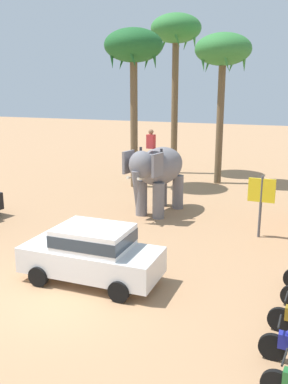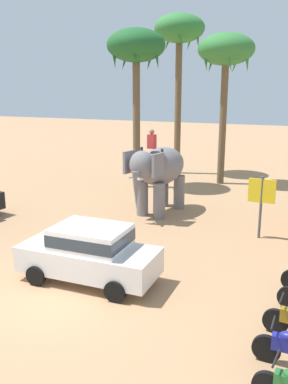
{
  "view_description": "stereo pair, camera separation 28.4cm",
  "coord_description": "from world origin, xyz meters",
  "px_view_note": "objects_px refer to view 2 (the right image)",
  "views": [
    {
      "loc": [
        6.22,
        -8.5,
        5.53
      ],
      "look_at": [
        -0.1,
        5.98,
        1.6
      ],
      "focal_mm": 38.65,
      "sensor_mm": 36.0,
      "label": 1
    },
    {
      "loc": [
        6.48,
        -8.38,
        5.53
      ],
      "look_at": [
        -0.1,
        5.98,
        1.6
      ],
      "focal_mm": 38.65,
      "sensor_mm": 36.0,
      "label": 2
    }
  ],
  "objects_px": {
    "palm_tree_near_hut": "(226,54)",
    "palm_tree_left_of_road": "(136,51)",
    "signboard_yellow": "(262,195)",
    "elephant_with_mahout": "(159,170)",
    "palm_tree_far_back": "(179,35)",
    "car_sedan_foreground": "(90,251)"
  },
  "relations": [
    {
      "from": "palm_tree_near_hut",
      "to": "palm_tree_left_of_road",
      "type": "distance_m",
      "value": 5.12
    },
    {
      "from": "palm_tree_near_hut",
      "to": "signboard_yellow",
      "type": "distance_m",
      "value": 11.11
    },
    {
      "from": "elephant_with_mahout",
      "to": "palm_tree_left_of_road",
      "type": "bearing_deg",
      "value": 126.11
    },
    {
      "from": "elephant_with_mahout",
      "to": "palm_tree_far_back",
      "type": "bearing_deg",
      "value": 105.14
    },
    {
      "from": "car_sedan_foreground",
      "to": "palm_tree_near_hut",
      "type": "bearing_deg",
      "value": 89.32
    },
    {
      "from": "palm_tree_far_back",
      "to": "signboard_yellow",
      "type": "relative_size",
      "value": 4.24
    },
    {
      "from": "car_sedan_foreground",
      "to": "elephant_with_mahout",
      "type": "height_order",
      "value": "elephant_with_mahout"
    },
    {
      "from": "palm_tree_near_hut",
      "to": "palm_tree_left_of_road",
      "type": "height_order",
      "value": "palm_tree_left_of_road"
    },
    {
      "from": "palm_tree_far_back",
      "to": "palm_tree_near_hut",
      "type": "bearing_deg",
      "value": -28.82
    },
    {
      "from": "elephant_with_mahout",
      "to": "palm_tree_near_hut",
      "type": "height_order",
      "value": "palm_tree_near_hut"
    },
    {
      "from": "elephant_with_mahout",
      "to": "palm_tree_near_hut",
      "type": "xyz_separation_m",
      "value": [
        1.02,
        7.28,
        5.47
      ]
    },
    {
      "from": "car_sedan_foreground",
      "to": "elephant_with_mahout",
      "type": "xyz_separation_m",
      "value": [
        -0.85,
        7.27,
        1.06
      ]
    },
    {
      "from": "palm_tree_far_back",
      "to": "signboard_yellow",
      "type": "xyz_separation_m",
      "value": [
        7.27,
        -10.65,
        -7.19
      ]
    },
    {
      "from": "palm_tree_left_of_road",
      "to": "elephant_with_mahout",
      "type": "bearing_deg",
      "value": -53.89
    },
    {
      "from": "car_sedan_foreground",
      "to": "palm_tree_far_back",
      "type": "distance_m",
      "value": 18.61
    },
    {
      "from": "signboard_yellow",
      "to": "palm_tree_far_back",
      "type": "bearing_deg",
      "value": 124.31
    },
    {
      "from": "signboard_yellow",
      "to": "car_sedan_foreground",
      "type": "bearing_deg",
      "value": -123.9
    },
    {
      "from": "palm_tree_left_of_road",
      "to": "signboard_yellow",
      "type": "height_order",
      "value": "palm_tree_left_of_road"
    },
    {
      "from": "car_sedan_foreground",
      "to": "palm_tree_left_of_road",
      "type": "height_order",
      "value": "palm_tree_left_of_road"
    },
    {
      "from": "elephant_with_mahout",
      "to": "signboard_yellow",
      "type": "height_order",
      "value": "elephant_with_mahout"
    },
    {
      "from": "palm_tree_near_hut",
      "to": "palm_tree_far_back",
      "type": "bearing_deg",
      "value": 151.18
    },
    {
      "from": "car_sedan_foreground",
      "to": "elephant_with_mahout",
      "type": "bearing_deg",
      "value": 96.67
    }
  ]
}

